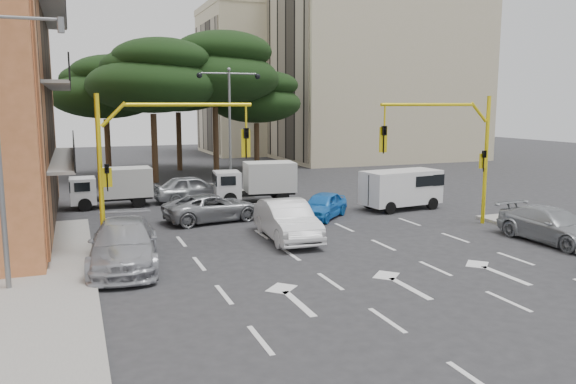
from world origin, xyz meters
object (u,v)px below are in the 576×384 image
object	(u,v)px
street_lamp_left	(5,135)
van_white	(401,189)
car_silver_parked	(552,226)
box_truck_a	(112,188)
car_silver_cross_a	(213,208)
car_silver_wagon	(124,244)
street_lamp_center	(230,107)
signal_mast_right	(455,143)
car_blue_compact	(323,205)
box_truck_b	(255,182)
car_silver_cross_b	(193,188)
car_white_hatch	(287,220)
signal_mast_left	(150,152)

from	to	relation	value
street_lamp_left	van_white	distance (m)	20.08
car_silver_parked	box_truck_a	distance (m)	22.05
car_silver_cross_a	car_silver_wagon	bearing A→B (deg)	134.84
street_lamp_center	signal_mast_right	bearing A→B (deg)	-64.09
street_lamp_center	box_truck_a	distance (m)	9.32
car_blue_compact	box_truck_a	distance (m)	11.84
signal_mast_right	car_silver_cross_a	size ratio (longest dim) A/B	1.26
car_silver_cross_a	van_white	xyz separation A→B (m)	(10.23, -0.51, 0.41)
signal_mast_right	box_truck_b	bearing A→B (deg)	124.54
car_silver_wagon	car_silver_parked	distance (m)	16.90
street_lamp_center	car_blue_compact	distance (m)	11.41
box_truck_b	car_blue_compact	bearing A→B (deg)	-156.41
signal_mast_right	car_silver_cross_b	xyz separation A→B (m)	(-9.88, 11.01, -3.12)
street_lamp_center	box_truck_b	world-z (taller)	street_lamp_center
street_lamp_left	box_truck_a	distance (m)	14.75
street_lamp_left	car_white_hatch	xyz separation A→B (m)	(10.02, 3.33, -3.91)
car_silver_cross_b	car_blue_compact	bearing A→B (deg)	-148.28
street_lamp_left	van_white	world-z (taller)	street_lamp_left
signal_mast_left	car_white_hatch	world-z (taller)	signal_mast_left
car_white_hatch	car_silver_cross_a	distance (m)	5.18
signal_mast_right	street_lamp_center	xyz separation A→B (m)	(-6.80, 14.01, 1.54)
signal_mast_right	box_truck_a	size ratio (longest dim) A/B	1.37
street_lamp_center	car_silver_wagon	size ratio (longest dim) A/B	1.40
street_lamp_left	box_truck_b	size ratio (longest dim) A/B	1.70
street_lamp_center	car_white_hatch	bearing A→B (deg)	-95.30
signal_mast_right	van_white	xyz separation A→B (m)	(0.14, 4.60, -2.81)
car_silver_parked	car_silver_cross_a	bearing A→B (deg)	140.21
street_lamp_center	car_silver_cross_a	xyz separation A→B (m)	(-3.29, -8.90, -4.76)
box_truck_a	box_truck_b	size ratio (longest dim) A/B	0.93
car_silver_wagon	car_blue_compact	bearing A→B (deg)	34.44
car_silver_cross_a	car_silver_parked	bearing A→B (deg)	-136.71
signal_mast_left	car_silver_wagon	size ratio (longest dim) A/B	1.08
car_silver_cross_b	van_white	xyz separation A→B (m)	(10.01, -6.41, 0.30)
car_silver_wagon	car_silver_parked	size ratio (longest dim) A/B	1.15
signal_mast_left	car_silver_parked	distance (m)	16.34
car_white_hatch	car_silver_cross_a	xyz separation A→B (m)	(-2.02, 4.77, -0.15)
signal_mast_right	car_silver_cross_b	bearing A→B (deg)	131.90
car_silver_cross_b	box_truck_a	distance (m)	4.53
car_blue_compact	car_silver_cross_a	bearing A→B (deg)	-147.82
signal_mast_left	van_white	xyz separation A→B (m)	(13.74, 4.60, -2.81)
car_silver_wagon	van_white	bearing A→B (deg)	28.56
car_silver_wagon	box_truck_a	distance (m)	12.25
signal_mast_left	car_silver_parked	world-z (taller)	signal_mast_left
street_lamp_left	car_blue_compact	world-z (taller)	street_lamp_left
signal_mast_right	car_blue_compact	distance (m)	6.97
car_white_hatch	signal_mast_left	bearing A→B (deg)	-172.82
car_silver_cross_a	van_white	size ratio (longest dim) A/B	1.11
street_lamp_center	van_white	world-z (taller)	street_lamp_center
car_silver_parked	van_white	distance (m)	8.82
car_silver_wagon	car_silver_cross_a	world-z (taller)	car_silver_wagon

